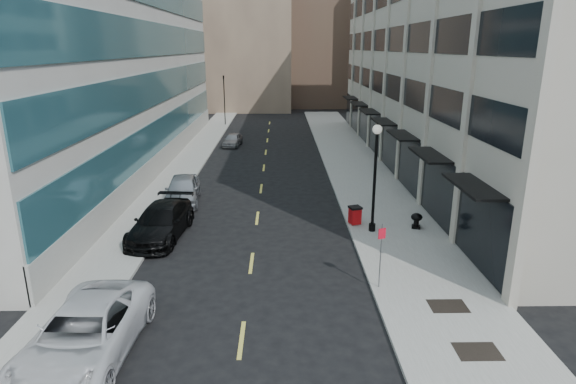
{
  "coord_description": "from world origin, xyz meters",
  "views": [
    {
      "loc": [
        1.33,
        -12.08,
        9.47
      ],
      "look_at": [
        1.73,
        11.54,
        2.31
      ],
      "focal_mm": 30.0,
      "sensor_mm": 36.0,
      "label": 1
    }
  ],
  "objects_px": {
    "car_white_van": "(85,334)",
    "urn_planter": "(417,219)",
    "car_grey_sedan": "(233,140)",
    "sign_post": "(381,248)",
    "trash_bin": "(355,215)",
    "car_black_pickup": "(161,222)",
    "lamppost": "(375,169)",
    "traffic_signal": "(224,79)",
    "car_silver_sedan": "(183,189)"
  },
  "relations": [
    {
      "from": "traffic_signal",
      "to": "car_silver_sedan",
      "type": "bearing_deg",
      "value": -88.71
    },
    {
      "from": "traffic_signal",
      "to": "lamppost",
      "type": "xyz_separation_m",
      "value": [
        11.66,
        -36.46,
        -2.19
      ]
    },
    {
      "from": "sign_post",
      "to": "urn_planter",
      "type": "bearing_deg",
      "value": 42.59
    },
    {
      "from": "car_grey_sedan",
      "to": "trash_bin",
      "type": "xyz_separation_m",
      "value": [
        8.75,
        -22.44,
        0.05
      ]
    },
    {
      "from": "car_white_van",
      "to": "car_silver_sedan",
      "type": "relative_size",
      "value": 1.24
    },
    {
      "from": "traffic_signal",
      "to": "car_grey_sedan",
      "type": "distance_m",
      "value": 14.12
    },
    {
      "from": "car_white_van",
      "to": "car_grey_sedan",
      "type": "relative_size",
      "value": 1.67
    },
    {
      "from": "traffic_signal",
      "to": "car_black_pickup",
      "type": "xyz_separation_m",
      "value": [
        0.7,
        -36.78,
        -4.88
      ]
    },
    {
      "from": "car_white_van",
      "to": "lamppost",
      "type": "height_order",
      "value": "lamppost"
    },
    {
      "from": "car_grey_sedan",
      "to": "lamppost",
      "type": "distance_m",
      "value": 25.48
    },
    {
      "from": "car_silver_sedan",
      "to": "urn_planter",
      "type": "distance_m",
      "value": 14.33
    },
    {
      "from": "car_black_pickup",
      "to": "urn_planter",
      "type": "xyz_separation_m",
      "value": [
        13.4,
        0.69,
        -0.19
      ]
    },
    {
      "from": "car_grey_sedan",
      "to": "sign_post",
      "type": "xyz_separation_m",
      "value": [
        8.65,
        -29.66,
        1.23
      ]
    },
    {
      "from": "lamppost",
      "to": "sign_post",
      "type": "distance_m",
      "value": 6.48
    },
    {
      "from": "lamppost",
      "to": "urn_planter",
      "type": "xyz_separation_m",
      "value": [
        2.44,
        0.36,
        -2.88
      ]
    },
    {
      "from": "car_silver_sedan",
      "to": "sign_post",
      "type": "xyz_separation_m",
      "value": [
        10.1,
        -11.65,
        1.01
      ]
    },
    {
      "from": "car_grey_sedan",
      "to": "trash_bin",
      "type": "distance_m",
      "value": 24.09
    },
    {
      "from": "car_silver_sedan",
      "to": "lamppost",
      "type": "relative_size",
      "value": 0.88
    },
    {
      "from": "traffic_signal",
      "to": "car_silver_sedan",
      "type": "xyz_separation_m",
      "value": [
        0.7,
        -31.01,
        -4.86
      ]
    },
    {
      "from": "traffic_signal",
      "to": "car_black_pickup",
      "type": "height_order",
      "value": "traffic_signal"
    },
    {
      "from": "urn_planter",
      "to": "sign_post",
      "type": "bearing_deg",
      "value": -116.68
    },
    {
      "from": "car_white_van",
      "to": "lamppost",
      "type": "xyz_separation_m",
      "value": [
        10.96,
        10.46,
        2.66
      ]
    },
    {
      "from": "car_white_van",
      "to": "car_black_pickup",
      "type": "relative_size",
      "value": 1.08
    },
    {
      "from": "traffic_signal",
      "to": "car_white_van",
      "type": "bearing_deg",
      "value": -89.15
    },
    {
      "from": "car_white_van",
      "to": "traffic_signal",
      "type": "bearing_deg",
      "value": 93.17
    },
    {
      "from": "urn_planter",
      "to": "car_silver_sedan",
      "type": "bearing_deg",
      "value": 159.23
    },
    {
      "from": "sign_post",
      "to": "urn_planter",
      "type": "height_order",
      "value": "sign_post"
    },
    {
      "from": "trash_bin",
      "to": "urn_planter",
      "type": "distance_m",
      "value": 3.27
    },
    {
      "from": "car_grey_sedan",
      "to": "trash_bin",
      "type": "height_order",
      "value": "car_grey_sedan"
    },
    {
      "from": "traffic_signal",
      "to": "car_black_pickup",
      "type": "relative_size",
      "value": 1.21
    },
    {
      "from": "sign_post",
      "to": "urn_planter",
      "type": "xyz_separation_m",
      "value": [
        3.3,
        6.57,
        -1.22
      ]
    },
    {
      "from": "sign_post",
      "to": "urn_planter",
      "type": "distance_m",
      "value": 7.45
    },
    {
      "from": "car_black_pickup",
      "to": "urn_planter",
      "type": "distance_m",
      "value": 13.42
    },
    {
      "from": "car_white_van",
      "to": "urn_planter",
      "type": "height_order",
      "value": "car_white_van"
    },
    {
      "from": "car_white_van",
      "to": "sign_post",
      "type": "height_order",
      "value": "sign_post"
    },
    {
      "from": "car_black_pickup",
      "to": "lamppost",
      "type": "xyz_separation_m",
      "value": [
        10.96,
        0.32,
        2.69
      ]
    },
    {
      "from": "trash_bin",
      "to": "sign_post",
      "type": "height_order",
      "value": "sign_post"
    },
    {
      "from": "car_silver_sedan",
      "to": "lamppost",
      "type": "height_order",
      "value": "lamppost"
    },
    {
      "from": "car_silver_sedan",
      "to": "lamppost",
      "type": "xyz_separation_m",
      "value": [
        10.96,
        -5.45,
        2.67
      ]
    },
    {
      "from": "lamppost",
      "to": "sign_post",
      "type": "bearing_deg",
      "value": -97.94
    },
    {
      "from": "car_white_van",
      "to": "sign_post",
      "type": "xyz_separation_m",
      "value": [
        10.1,
        4.26,
        1.0
      ]
    },
    {
      "from": "car_white_van",
      "to": "urn_planter",
      "type": "distance_m",
      "value": 17.23
    },
    {
      "from": "car_grey_sedan",
      "to": "urn_planter",
      "type": "xyz_separation_m",
      "value": [
        11.95,
        -23.1,
        0.01
      ]
    },
    {
      "from": "urn_planter",
      "to": "car_grey_sedan",
      "type": "bearing_deg",
      "value": 117.35
    },
    {
      "from": "car_black_pickup",
      "to": "lamppost",
      "type": "relative_size",
      "value": 1.01
    },
    {
      "from": "car_black_pickup",
      "to": "car_silver_sedan",
      "type": "height_order",
      "value": "car_silver_sedan"
    },
    {
      "from": "traffic_signal",
      "to": "urn_planter",
      "type": "bearing_deg",
      "value": -68.66
    },
    {
      "from": "car_white_van",
      "to": "urn_planter",
      "type": "relative_size",
      "value": 7.6
    },
    {
      "from": "trash_bin",
      "to": "lamppost",
      "type": "height_order",
      "value": "lamppost"
    },
    {
      "from": "car_black_pickup",
      "to": "car_silver_sedan",
      "type": "bearing_deg",
      "value": 95.08
    }
  ]
}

